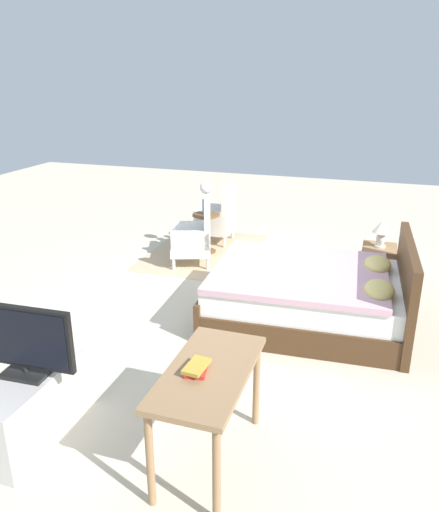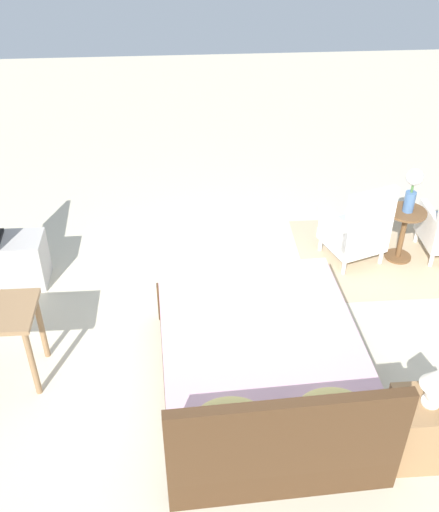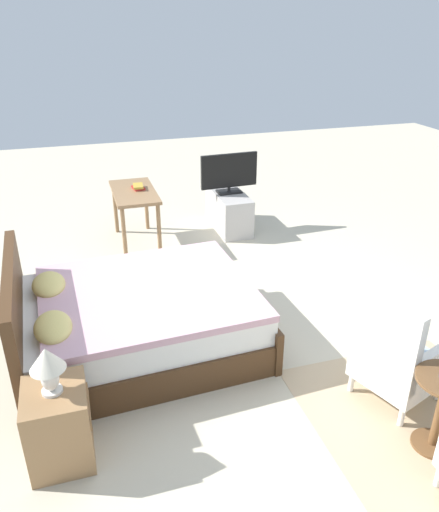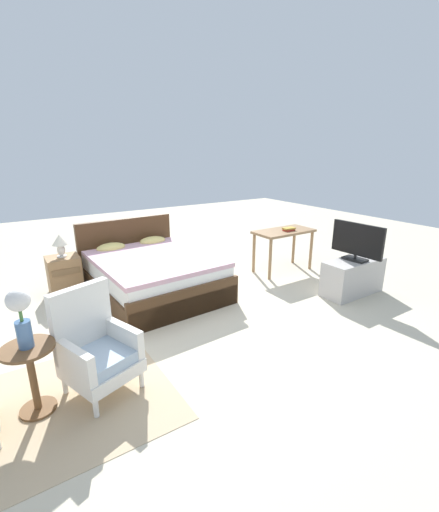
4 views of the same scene
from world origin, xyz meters
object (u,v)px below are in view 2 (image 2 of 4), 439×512
Objects in this scene: armchair_by_window_right at (357,230)px; nightstand at (422,429)px; bed at (261,368)px; table_lamp at (437,381)px; flower_vase at (413,186)px; side_table at (404,229)px.

armchair_by_window_right reaches higher than nightstand.
nightstand is (-1.08, 0.65, -0.02)m from bed.
table_lamp is (-1.08, 0.65, 0.47)m from bed.
flower_vase reaches higher than armchair_by_window_right.
flower_vase is (-0.50, -0.01, 0.50)m from armchair_by_window_right.
armchair_by_window_right is 2.46m from table_lamp.
nightstand is (0.64, 2.44, -0.09)m from side_table.
bed is 3.56× the size of side_table.
side_table is 1.05× the size of nightstand.
side_table is (-1.72, -1.79, 0.07)m from bed.
side_table reaches higher than nightstand.
flower_vase is 2.52m from table_lamp.
side_table is 0.51m from flower_vase.
bed reaches higher than armchair_by_window_right.
bed is 4.38× the size of flower_vase.
nightstand is (0.14, 2.42, -0.10)m from armchair_by_window_right.
nightstand is at bearing -90.00° from table_lamp.
armchair_by_window_right reaches higher than table_lamp.
nightstand is at bearing 75.24° from flower_vase.
flower_vase reaches higher than side_table.
bed reaches higher than nightstand.
armchair_by_window_right is 2.79× the size of table_lamp.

